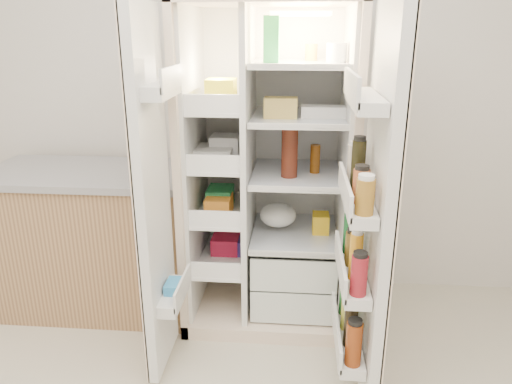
{
  "coord_description": "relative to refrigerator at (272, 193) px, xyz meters",
  "views": [
    {
      "loc": [
        0.35,
        -1.0,
        1.65
      ],
      "look_at": [
        0.16,
        1.25,
        0.89
      ],
      "focal_mm": 34.0,
      "sensor_mm": 36.0,
      "label": 1
    }
  ],
  "objects": [
    {
      "name": "refrigerator",
      "position": [
        0.0,
        0.0,
        0.0
      ],
      "size": [
        0.92,
        0.7,
        1.8
      ],
      "color": "beige",
      "rests_on": "floor"
    },
    {
      "name": "kitchen_counter",
      "position": [
        -1.07,
        -0.05,
        -0.31
      ],
      "size": [
        1.2,
        0.64,
        0.87
      ],
      "color": "#A58052",
      "rests_on": "floor"
    },
    {
      "name": "fridge_door",
      "position": [
        0.47,
        -0.7,
        0.12
      ],
      "size": [
        0.17,
        0.58,
        1.72
      ],
      "color": "silver",
      "rests_on": "floor"
    },
    {
      "name": "freezer_door",
      "position": [
        -0.51,
        -0.6,
        0.15
      ],
      "size": [
        0.15,
        0.4,
        1.72
      ],
      "color": "silver",
      "rests_on": "floor"
    },
    {
      "name": "wall_back",
      "position": [
        -0.21,
        0.35,
        0.61
      ],
      "size": [
        4.0,
        0.02,
        2.7
      ],
      "primitive_type": "cube",
      "color": "silver",
      "rests_on": "floor"
    }
  ]
}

